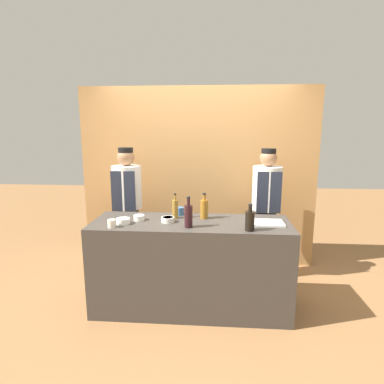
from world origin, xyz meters
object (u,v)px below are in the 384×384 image
(bottle_wine, at_px, (189,215))
(chef_right, at_px, (266,210))
(bottle_amber, at_px, (204,209))
(sauce_bowl_white, at_px, (123,221))
(sauce_bowl_brown, at_px, (139,217))
(bottle_soy, at_px, (250,220))
(cutting_board, at_px, (266,223))
(bottle_vinegar, at_px, (175,208))
(sauce_bowl_red, at_px, (168,219))
(cup_blue, at_px, (180,211))
(cup_cream, at_px, (112,223))
(chef_left, at_px, (128,207))

(bottle_wine, height_order, chef_right, chef_right)
(bottle_amber, bearing_deg, sauce_bowl_white, -162.17)
(sauce_bowl_brown, height_order, bottle_amber, bottle_amber)
(sauce_bowl_brown, height_order, bottle_soy, bottle_soy)
(cutting_board, xyz_separation_m, bottle_vinegar, (-0.92, 0.13, 0.09))
(sauce_bowl_red, bearing_deg, bottle_amber, 24.21)
(sauce_bowl_red, height_order, cup_blue, cup_blue)
(bottle_soy, bearing_deg, sauce_bowl_white, 174.48)
(sauce_bowl_white, bearing_deg, cup_cream, -122.21)
(bottle_vinegar, distance_m, bottle_amber, 0.30)
(bottle_wine, bearing_deg, bottle_soy, -5.76)
(sauce_bowl_red, bearing_deg, bottle_soy, -14.90)
(cup_cream, xyz_separation_m, chef_right, (1.61, 1.01, -0.09))
(bottle_soy, relative_size, bottle_wine, 0.85)
(sauce_bowl_white, height_order, cup_cream, cup_cream)
(sauce_bowl_red, distance_m, cutting_board, 0.98)
(sauce_bowl_brown, height_order, sauce_bowl_red, sauce_bowl_brown)
(cutting_board, distance_m, chef_right, 0.80)
(cutting_board, height_order, bottle_wine, bottle_wine)
(bottle_vinegar, distance_m, chef_left, 0.96)
(sauce_bowl_red, height_order, bottle_vinegar, bottle_vinegar)
(bottle_vinegar, xyz_separation_m, chef_left, (-0.69, 0.65, -0.16))
(bottle_wine, bearing_deg, chef_left, 131.95)
(cutting_board, height_order, bottle_soy, bottle_soy)
(cup_cream, bearing_deg, bottle_amber, 23.39)
(bottle_wine, bearing_deg, sauce_bowl_red, 145.34)
(sauce_bowl_brown, xyz_separation_m, chef_left, (-0.33, 0.76, -0.09))
(sauce_bowl_white, relative_size, chef_right, 0.08)
(sauce_bowl_brown, xyz_separation_m, bottle_soy, (1.10, -0.25, 0.07))
(cup_blue, xyz_separation_m, cup_cream, (-0.60, -0.49, -0.00))
(bottle_amber, height_order, chef_left, chef_left)
(bottle_vinegar, bearing_deg, cup_blue, 75.35)
(sauce_bowl_brown, relative_size, bottle_vinegar, 0.42)
(bottle_amber, relative_size, bottle_soy, 1.07)
(sauce_bowl_white, height_order, sauce_bowl_red, sauce_bowl_white)
(chef_left, bearing_deg, chef_right, 0.00)
(bottle_soy, bearing_deg, sauce_bowl_brown, 166.98)
(cutting_board, bearing_deg, sauce_bowl_brown, 178.73)
(bottle_soy, xyz_separation_m, cup_blue, (-0.70, 0.49, -0.06))
(bottle_amber, bearing_deg, cup_blue, 155.94)
(bottle_soy, bearing_deg, chef_right, 73.25)
(chef_left, bearing_deg, bottle_amber, -32.74)
(bottle_amber, distance_m, bottle_wine, 0.34)
(bottle_wine, bearing_deg, sauce_bowl_white, 174.70)
(sauce_bowl_white, distance_m, bottle_wine, 0.66)
(sauce_bowl_red, distance_m, chef_left, 1.02)
(cutting_board, relative_size, cup_cream, 4.33)
(sauce_bowl_brown, xyz_separation_m, cup_blue, (0.40, 0.24, 0.01))
(sauce_bowl_brown, bearing_deg, sauce_bowl_red, -7.99)
(sauce_bowl_brown, xyz_separation_m, bottle_wine, (0.53, -0.20, 0.09))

